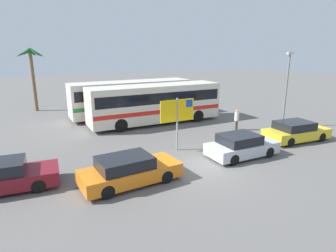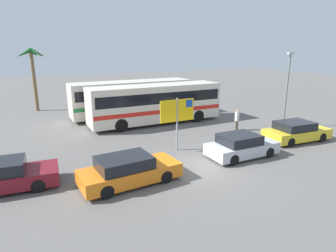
{
  "view_description": "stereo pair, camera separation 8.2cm",
  "coord_description": "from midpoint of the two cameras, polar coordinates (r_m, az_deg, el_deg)",
  "views": [
    {
      "loc": [
        -7.84,
        -11.36,
        5.91
      ],
      "look_at": [
        0.05,
        3.86,
        1.3
      ],
      "focal_mm": 30.4,
      "sensor_mm": 36.0,
      "label": 1
    },
    {
      "loc": [
        -7.76,
        -11.4,
        5.91
      ],
      "look_at": [
        0.05,
        3.86,
        1.3
      ],
      "focal_mm": 30.4,
      "sensor_mm": 36.0,
      "label": 2
    }
  ],
  "objects": [
    {
      "name": "ground",
      "position": [
        15.01,
        6.79,
        -8.25
      ],
      "size": [
        120.0,
        120.0,
        0.0
      ],
      "primitive_type": "plane",
      "color": "#605E5B"
    },
    {
      "name": "bus_front_coach",
      "position": [
        23.29,
        -2.35,
        4.84
      ],
      "size": [
        10.91,
        2.59,
        3.17
      ],
      "color": "silver",
      "rests_on": "ground"
    },
    {
      "name": "bus_rear_coach",
      "position": [
        26.17,
        -7.11,
        5.87
      ],
      "size": [
        10.91,
        2.59,
        3.17
      ],
      "color": "silver",
      "rests_on": "ground"
    },
    {
      "name": "ferry_sign",
      "position": [
        16.76,
        2.13,
        2.69
      ],
      "size": [
        2.2,
        0.11,
        3.2
      ],
      "rotation": [
        0.0,
        0.0,
        0.0
      ],
      "color": "gray",
      "rests_on": "ground"
    },
    {
      "name": "car_yellow",
      "position": [
        20.81,
        24.39,
        -1.0
      ],
      "size": [
        4.54,
        2.22,
        1.32
      ],
      "rotation": [
        0.0,
        0.0,
        -0.08
      ],
      "color": "yellow",
      "rests_on": "ground"
    },
    {
      "name": "car_maroon",
      "position": [
        14.33,
        -30.32,
        -8.72
      ],
      "size": [
        4.62,
        2.19,
        1.32
      ],
      "rotation": [
        0.0,
        0.0,
        -0.09
      ],
      "color": "maroon",
      "rests_on": "ground"
    },
    {
      "name": "car_orange",
      "position": [
        13.12,
        -7.72,
        -8.78
      ],
      "size": [
        4.62,
        2.11,
        1.32
      ],
      "rotation": [
        0.0,
        0.0,
        0.06
      ],
      "color": "orange",
      "rests_on": "ground"
    },
    {
      "name": "car_silver",
      "position": [
        16.69,
        14.59,
        -3.88
      ],
      "size": [
        4.08,
        1.89,
        1.32
      ],
      "rotation": [
        0.0,
        0.0,
        -0.01
      ],
      "color": "#B7BABF",
      "rests_on": "ground"
    },
    {
      "name": "pedestrian_near_sign",
      "position": [
        21.89,
        13.75,
        1.46
      ],
      "size": [
        0.32,
        0.32,
        1.59
      ],
      "rotation": [
        0.0,
        0.0,
        4.83
      ],
      "color": "#706656",
      "rests_on": "ground"
    },
    {
      "name": "lamp_post_left_side",
      "position": [
        23.62,
        22.85,
        7.26
      ],
      "size": [
        0.56,
        0.2,
        5.73
      ],
      "color": "slate",
      "rests_on": "ground"
    },
    {
      "name": "palm_tree_seaside",
      "position": [
        30.84,
        -25.57,
        11.72
      ],
      "size": [
        2.74,
        2.65,
        6.09
      ],
      "color": "brown",
      "rests_on": "ground"
    }
  ]
}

